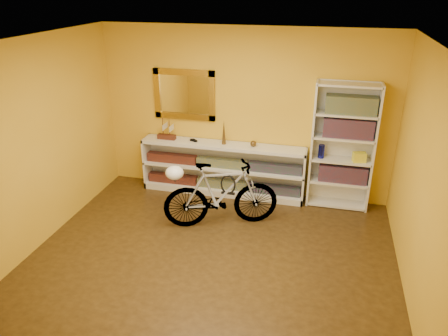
% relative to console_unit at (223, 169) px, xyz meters
% --- Properties ---
extents(floor, '(4.50, 4.00, 0.01)m').
position_rel_console_unit_xyz_m(floor, '(0.30, -1.81, -0.43)').
color(floor, '#32210D').
rests_on(floor, ground).
extents(ceiling, '(4.50, 4.00, 0.01)m').
position_rel_console_unit_xyz_m(ceiling, '(0.30, -1.81, 2.18)').
color(ceiling, silver).
rests_on(ceiling, ground).
extents(back_wall, '(4.50, 0.01, 2.60)m').
position_rel_console_unit_xyz_m(back_wall, '(0.30, 0.19, 0.88)').
color(back_wall, gold).
rests_on(back_wall, ground).
extents(left_wall, '(0.01, 4.00, 2.60)m').
position_rel_console_unit_xyz_m(left_wall, '(-1.95, -1.81, 0.88)').
color(left_wall, gold).
rests_on(left_wall, ground).
extents(right_wall, '(0.01, 4.00, 2.60)m').
position_rel_console_unit_xyz_m(right_wall, '(2.56, -1.81, 0.88)').
color(right_wall, gold).
rests_on(right_wall, ground).
extents(gilt_mirror, '(0.98, 0.06, 0.78)m').
position_rel_console_unit_xyz_m(gilt_mirror, '(-0.65, 0.15, 1.12)').
color(gilt_mirror, olive).
rests_on(gilt_mirror, back_wall).
extents(wall_socket, '(0.09, 0.02, 0.09)m').
position_rel_console_unit_xyz_m(wall_socket, '(1.20, 0.17, -0.17)').
color(wall_socket, silver).
rests_on(wall_socket, back_wall).
extents(console_unit, '(2.60, 0.35, 0.85)m').
position_rel_console_unit_xyz_m(console_unit, '(0.00, 0.00, 0.00)').
color(console_unit, silver).
rests_on(console_unit, floor).
extents(cd_row_lower, '(2.50, 0.13, 0.14)m').
position_rel_console_unit_xyz_m(cd_row_lower, '(0.00, -0.02, -0.26)').
color(cd_row_lower, black).
rests_on(cd_row_lower, console_unit).
extents(cd_row_upper, '(2.50, 0.13, 0.14)m').
position_rel_console_unit_xyz_m(cd_row_upper, '(0.00, -0.02, 0.11)').
color(cd_row_upper, navy).
rests_on(cd_row_upper, console_unit).
extents(model_ship, '(0.30, 0.12, 0.35)m').
position_rel_console_unit_xyz_m(model_ship, '(-0.92, 0.00, 0.60)').
color(model_ship, '#3D1B11').
rests_on(model_ship, console_unit).
extents(toy_car, '(0.00, 0.00, 0.00)m').
position_rel_console_unit_xyz_m(toy_car, '(-0.47, 0.00, 0.43)').
color(toy_car, black).
rests_on(toy_car, console_unit).
extents(bronze_ornament, '(0.07, 0.07, 0.38)m').
position_rel_console_unit_xyz_m(bronze_ornament, '(0.02, 0.00, 0.62)').
color(bronze_ornament, brown).
rests_on(bronze_ornament, console_unit).
extents(decorative_orb, '(0.09, 0.09, 0.09)m').
position_rel_console_unit_xyz_m(decorative_orb, '(0.48, 0.00, 0.47)').
color(decorative_orb, brown).
rests_on(decorative_orb, console_unit).
extents(bookcase, '(0.90, 0.30, 1.90)m').
position_rel_console_unit_xyz_m(bookcase, '(1.79, 0.03, 0.52)').
color(bookcase, silver).
rests_on(bookcase, floor).
extents(book_row_a, '(0.70, 0.22, 0.26)m').
position_rel_console_unit_xyz_m(book_row_a, '(1.84, 0.03, 0.12)').
color(book_row_a, maroon).
rests_on(book_row_a, bookcase).
extents(book_row_b, '(0.70, 0.22, 0.28)m').
position_rel_console_unit_xyz_m(book_row_b, '(1.84, 0.03, 0.83)').
color(book_row_b, maroon).
rests_on(book_row_b, bookcase).
extents(book_row_c, '(0.70, 0.22, 0.25)m').
position_rel_console_unit_xyz_m(book_row_c, '(1.84, 0.03, 1.16)').
color(book_row_c, '#1C5363').
rests_on(book_row_c, bookcase).
extents(travel_mug, '(0.09, 0.09, 0.20)m').
position_rel_console_unit_xyz_m(travel_mug, '(1.50, 0.01, 0.44)').
color(travel_mug, navy).
rests_on(travel_mug, bookcase).
extents(red_tin, '(0.15, 0.15, 0.17)m').
position_rel_console_unit_xyz_m(red_tin, '(1.59, 0.06, 1.13)').
color(red_tin, maroon).
rests_on(red_tin, bookcase).
extents(yellow_bag, '(0.20, 0.16, 0.14)m').
position_rel_console_unit_xyz_m(yellow_bag, '(2.04, -0.01, 0.41)').
color(yellow_bag, yellow).
rests_on(yellow_bag, bookcase).
extents(bicycle, '(0.99, 1.67, 0.96)m').
position_rel_console_unit_xyz_m(bicycle, '(0.22, -0.96, 0.05)').
color(bicycle, silver).
rests_on(bicycle, floor).
extents(helmet, '(0.25, 0.23, 0.19)m').
position_rel_console_unit_xyz_m(helmet, '(-0.36, -1.19, 0.42)').
color(helmet, white).
rests_on(helmet, bicycle).
extents(u_lock, '(0.21, 0.02, 0.21)m').
position_rel_console_unit_xyz_m(u_lock, '(0.31, -0.92, 0.20)').
color(u_lock, black).
rests_on(u_lock, bicycle).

